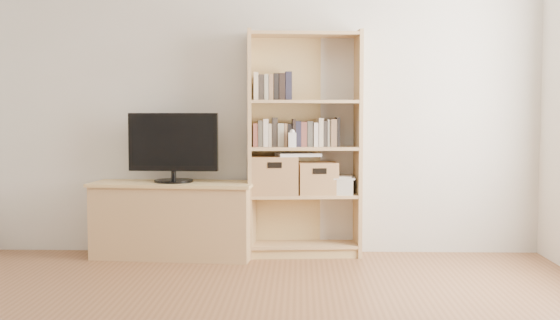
{
  "coord_description": "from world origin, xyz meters",
  "views": [
    {
      "loc": [
        0.31,
        -3.23,
        1.15
      ],
      "look_at": [
        0.16,
        1.9,
        0.8
      ],
      "focal_mm": 45.0,
      "sensor_mm": 36.0,
      "label": 1
    }
  ],
  "objects_px": {
    "laptop": "(298,155)",
    "tv_stand": "(174,221)",
    "bookshelf": "(304,144)",
    "basket_right": "(317,178)",
    "basket_left": "(274,175)",
    "baby_monitor": "(292,140)",
    "television": "(173,147)"
  },
  "relations": [
    {
      "from": "laptop",
      "to": "tv_stand",
      "type": "bearing_deg",
      "value": 169.4
    },
    {
      "from": "bookshelf",
      "to": "laptop",
      "type": "bearing_deg",
      "value": -161.81
    },
    {
      "from": "basket_right",
      "to": "bookshelf",
      "type": "bearing_deg",
      "value": 175.71
    },
    {
      "from": "bookshelf",
      "to": "basket_left",
      "type": "xyz_separation_m",
      "value": [
        -0.24,
        -0.02,
        -0.25
      ]
    },
    {
      "from": "bookshelf",
      "to": "laptop",
      "type": "distance_m",
      "value": 0.1
    },
    {
      "from": "basket_left",
      "to": "laptop",
      "type": "xyz_separation_m",
      "value": [
        0.19,
        0.0,
        0.16
      ]
    },
    {
      "from": "baby_monitor",
      "to": "basket_right",
      "type": "distance_m",
      "value": 0.38
    },
    {
      "from": "basket_left",
      "to": "laptop",
      "type": "height_order",
      "value": "laptop"
    },
    {
      "from": "basket_left",
      "to": "bookshelf",
      "type": "bearing_deg",
      "value": 1.33
    },
    {
      "from": "baby_monitor",
      "to": "basket_right",
      "type": "relative_size",
      "value": 0.37
    },
    {
      "from": "bookshelf",
      "to": "television",
      "type": "xyz_separation_m",
      "value": [
        -1.03,
        -0.07,
        -0.02
      ]
    },
    {
      "from": "bookshelf",
      "to": "basket_left",
      "type": "height_order",
      "value": "bookshelf"
    },
    {
      "from": "television",
      "to": "basket_right",
      "type": "bearing_deg",
      "value": 6.09
    },
    {
      "from": "basket_right",
      "to": "tv_stand",
      "type": "bearing_deg",
      "value": 177.46
    },
    {
      "from": "television",
      "to": "baby_monitor",
      "type": "distance_m",
      "value": 0.94
    },
    {
      "from": "basket_left",
      "to": "television",
      "type": "bearing_deg",
      "value": 178.92
    },
    {
      "from": "baby_monitor",
      "to": "tv_stand",
      "type": "bearing_deg",
      "value": 172.26
    },
    {
      "from": "laptop",
      "to": "bookshelf",
      "type": "bearing_deg",
      "value": 9.23
    },
    {
      "from": "tv_stand",
      "to": "basket_left",
      "type": "height_order",
      "value": "basket_left"
    },
    {
      "from": "television",
      "to": "basket_right",
      "type": "relative_size",
      "value": 2.31
    },
    {
      "from": "television",
      "to": "laptop",
      "type": "distance_m",
      "value": 0.99
    },
    {
      "from": "bookshelf",
      "to": "basket_right",
      "type": "distance_m",
      "value": 0.29
    },
    {
      "from": "basket_left",
      "to": "basket_right",
      "type": "distance_m",
      "value": 0.35
    },
    {
      "from": "baby_monitor",
      "to": "laptop",
      "type": "xyz_separation_m",
      "value": [
        0.04,
        0.09,
        -0.12
      ]
    },
    {
      "from": "baby_monitor",
      "to": "laptop",
      "type": "bearing_deg",
      "value": 58.07
    },
    {
      "from": "tv_stand",
      "to": "bookshelf",
      "type": "relative_size",
      "value": 0.7
    },
    {
      "from": "television",
      "to": "laptop",
      "type": "relative_size",
      "value": 2.13
    },
    {
      "from": "tv_stand",
      "to": "television",
      "type": "distance_m",
      "value": 0.59
    },
    {
      "from": "bookshelf",
      "to": "baby_monitor",
      "type": "bearing_deg",
      "value": -135.0
    },
    {
      "from": "tv_stand",
      "to": "laptop",
      "type": "distance_m",
      "value": 1.12
    },
    {
      "from": "bookshelf",
      "to": "basket_left",
      "type": "bearing_deg",
      "value": -178.81
    },
    {
      "from": "bookshelf",
      "to": "television",
      "type": "height_order",
      "value": "bookshelf"
    }
  ]
}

